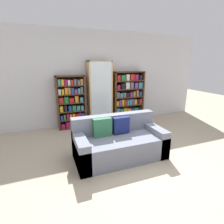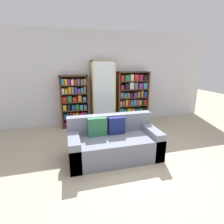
% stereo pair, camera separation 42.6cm
% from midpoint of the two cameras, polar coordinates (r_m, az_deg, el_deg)
% --- Properties ---
extents(ground_plane, '(16.00, 16.00, 0.00)m').
position_cam_midpoint_polar(ground_plane, '(3.35, 6.10, -16.86)').
color(ground_plane, tan).
extents(wall_back, '(6.82, 0.06, 2.70)m').
position_cam_midpoint_polar(wall_back, '(5.31, -6.62, 10.80)').
color(wall_back, silver).
rests_on(wall_back, ground).
extents(couch, '(1.73, 0.84, 0.80)m').
position_cam_midpoint_polar(couch, '(3.47, -1.32, -10.05)').
color(couch, slate).
rests_on(couch, ground).
extents(bookshelf_left, '(0.78, 0.32, 1.47)m').
position_cam_midpoint_polar(bookshelf_left, '(5.06, -15.59, 2.87)').
color(bookshelf_left, '#4C2D19').
rests_on(bookshelf_left, ground).
extents(display_cabinet, '(0.68, 0.36, 1.86)m').
position_cam_midpoint_polar(display_cabinet, '(5.14, -6.45, 5.86)').
color(display_cabinet, tan).
rests_on(display_cabinet, ground).
extents(bookshelf_right, '(0.98, 0.32, 1.55)m').
position_cam_midpoint_polar(bookshelf_right, '(5.49, 3.01, 4.83)').
color(bookshelf_right, '#4C2D19').
rests_on(bookshelf_right, ground).
extents(wine_bottle, '(0.08, 0.08, 0.35)m').
position_cam_midpoint_polar(wine_bottle, '(4.87, 1.65, -4.14)').
color(wine_bottle, '#143819').
rests_on(wine_bottle, ground).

